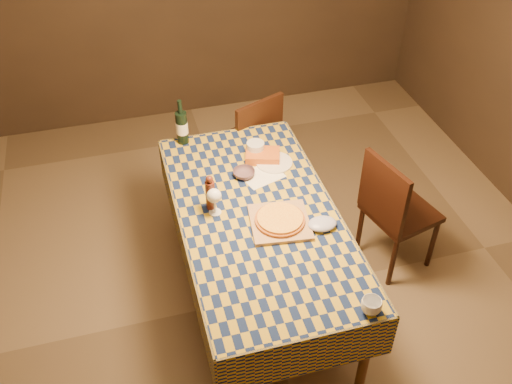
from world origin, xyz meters
TOP-DOWN VIEW (x-y plane):
  - room at (0.00, 0.00)m, footprint 5.00×5.10m
  - dining_table at (0.00, 0.00)m, footprint 0.94×1.84m
  - cutting_board at (0.10, -0.11)m, footprint 0.38×0.38m
  - pizza at (0.10, -0.11)m, footprint 0.38×0.38m
  - pepper_mill at (-0.26, 0.13)m, footprint 0.07×0.07m
  - bowl at (0.01, 0.37)m, footprint 0.17×0.17m
  - wine_glass at (-0.25, 0.08)m, footprint 0.09×0.09m
  - wine_bottle at (-0.30, 0.86)m, footprint 0.11×0.11m
  - deli_tub at (0.14, 0.58)m, footprint 0.12×0.12m
  - takeout_container at (0.18, 0.52)m, footprint 0.26×0.22m
  - white_plate at (0.24, 0.45)m, footprint 0.30×0.30m
  - tumbler at (0.34, -0.85)m, footprint 0.12×0.12m
  - flour_patch at (0.12, 0.35)m, footprint 0.30×0.26m
  - flour_bag at (0.33, -0.21)m, footprint 0.21×0.19m
  - chair_far at (0.24, 1.08)m, footprint 0.55×0.56m
  - chair_right at (0.96, 0.07)m, footprint 0.52×0.51m

SIDE VIEW (x-z plane):
  - chair_far at x=0.24m, z-range 0.06..0.99m
  - chair_right at x=0.96m, z-range 0.06..0.99m
  - dining_table at x=0.00m, z-range 0.31..1.08m
  - flour_patch at x=0.12m, z-range 0.77..0.77m
  - white_plate at x=0.24m, z-range 0.77..0.78m
  - cutting_board at x=0.10m, z-range 0.77..0.79m
  - bowl at x=0.01m, z-range 0.77..0.81m
  - flour_bag at x=0.33m, z-range 0.77..0.82m
  - takeout_container at x=0.18m, z-range 0.77..0.83m
  - pizza at x=0.10m, z-range 0.79..0.82m
  - tumbler at x=0.34m, z-range 0.77..0.85m
  - deli_tub at x=0.14m, z-range 0.77..0.87m
  - pepper_mill at x=-0.26m, z-range 0.76..1.00m
  - wine_bottle at x=-0.30m, z-range 0.73..1.06m
  - wine_glass at x=-0.25m, z-range 0.81..0.98m
  - room at x=0.00m, z-range 0.00..2.70m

